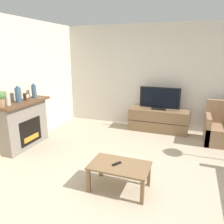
% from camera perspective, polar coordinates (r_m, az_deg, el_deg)
% --- Properties ---
extents(ground_plane, '(24.00, 24.00, 0.00)m').
position_cam_1_polar(ground_plane, '(3.63, 7.68, -18.25)').
color(ground_plane, tan).
extents(wall_back, '(12.00, 0.06, 2.70)m').
position_cam_1_polar(wall_back, '(5.88, 14.47, 8.63)').
color(wall_back, beige).
rests_on(wall_back, ground).
extents(fireplace, '(0.42, 1.26, 1.01)m').
position_cam_1_polar(fireplace, '(5.03, -21.92, -2.86)').
color(fireplace, slate).
rests_on(fireplace, ground).
extents(mantel_vase_left, '(0.10, 0.10, 0.31)m').
position_cam_1_polar(mantel_vase_left, '(4.60, -25.69, 3.35)').
color(mantel_vase_left, beige).
rests_on(mantel_vase_left, fireplace).
extents(mantel_vase_centre_left, '(0.12, 0.12, 0.34)m').
position_cam_1_polar(mantel_vase_centre_left, '(4.80, -23.31, 4.22)').
color(mantel_vase_centre_left, '#385670').
rests_on(mantel_vase_centre_left, fireplace).
extents(mantel_vase_right, '(0.10, 0.10, 0.32)m').
position_cam_1_polar(mantel_vase_right, '(5.15, -19.71, 5.20)').
color(mantel_vase_right, '#385670').
rests_on(mantel_vase_right, fireplace).
extents(mantel_clock, '(0.08, 0.11, 0.15)m').
position_cam_1_polar(mantel_clock, '(4.97, -21.47, 3.80)').
color(mantel_clock, brown).
rests_on(mantel_clock, fireplace).
extents(potted_plant, '(0.17, 0.17, 0.31)m').
position_cam_1_polar(potted_plant, '(4.49, -27.17, 3.31)').
color(potted_plant, '#936B4C').
rests_on(potted_plant, fireplace).
extents(tv_stand, '(1.50, 0.51, 0.57)m').
position_cam_1_polar(tv_stand, '(5.80, 12.00, -2.07)').
color(tv_stand, brown).
rests_on(tv_stand, ground).
extents(tv, '(1.01, 0.18, 0.57)m').
position_cam_1_polar(tv, '(5.66, 12.31, 3.28)').
color(tv, black).
rests_on(tv, tv_stand).
extents(armchair, '(0.70, 0.76, 0.93)m').
position_cam_1_polar(armchair, '(5.52, 26.66, -4.23)').
color(armchair, '#937051').
rests_on(armchair, ground).
extents(coffee_table, '(0.88, 0.53, 0.40)m').
position_cam_1_polar(coffee_table, '(3.34, 1.97, -14.45)').
color(coffee_table, brown).
rests_on(coffee_table, ground).
extents(remote, '(0.11, 0.15, 0.02)m').
position_cam_1_polar(remote, '(3.31, 1.25, -13.35)').
color(remote, black).
rests_on(remote, coffee_table).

